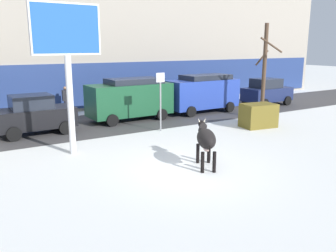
% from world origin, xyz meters
% --- Properties ---
extents(ground_plane, '(120.00, 120.00, 0.00)m').
position_xyz_m(ground_plane, '(0.00, 0.00, 0.00)').
color(ground_plane, white).
extents(road_strip, '(60.00, 5.60, 0.01)m').
position_xyz_m(road_strip, '(0.00, 8.46, 0.00)').
color(road_strip, '#423F3F').
rests_on(road_strip, ground).
extents(building_facade, '(44.00, 6.10, 13.00)m').
position_xyz_m(building_facade, '(0.00, 15.70, 6.48)').
color(building_facade, '#A39989').
rests_on(building_facade, ground).
extents(cow_black, '(1.24, 1.87, 1.54)m').
position_xyz_m(cow_black, '(0.60, 0.08, 0.99)').
color(cow_black, black).
rests_on(cow_black, ground).
extents(billboard, '(2.52, 0.28, 5.56)m').
position_xyz_m(billboard, '(-2.82, 3.93, 4.31)').
color(billboard, silver).
rests_on(billboard, ground).
extents(car_black_hatchback, '(3.53, 1.96, 1.86)m').
position_xyz_m(car_black_hatchback, '(-3.38, 7.96, 0.93)').
color(car_black_hatchback, black).
rests_on(car_black_hatchback, ground).
extents(car_darkgreen_van, '(4.63, 2.18, 2.32)m').
position_xyz_m(car_darkgreen_van, '(1.82, 8.54, 1.24)').
color(car_darkgreen_van, '#194C2D').
rests_on(car_darkgreen_van, ground).
extents(car_blue_van, '(4.63, 2.18, 2.32)m').
position_xyz_m(car_blue_van, '(6.70, 8.44, 1.24)').
color(car_blue_van, '#233D9E').
rests_on(car_blue_van, ground).
extents(car_navy_hatchback, '(3.53, 1.96, 1.86)m').
position_xyz_m(car_navy_hatchback, '(12.16, 8.21, 0.93)').
color(car_navy_hatchback, '#19234C').
rests_on(car_navy_hatchback, ground).
extents(pedestrian_near_billboard, '(0.36, 0.24, 1.73)m').
position_xyz_m(pedestrian_near_billboard, '(1.84, 11.78, 0.88)').
color(pedestrian_near_billboard, '#282833').
rests_on(pedestrian_near_billboard, ground).
extents(pedestrian_by_cars, '(0.36, 0.24, 1.73)m').
position_xyz_m(pedestrian_by_cars, '(-0.86, 11.78, 0.88)').
color(pedestrian_by_cars, '#282833').
rests_on(pedestrian_by_cars, ground).
extents(pedestrian_far_left, '(0.36, 0.24, 1.73)m').
position_xyz_m(pedestrian_far_left, '(4.27, 11.78, 0.88)').
color(pedestrian_far_left, '#282833').
rests_on(pedestrian_far_left, ground).
extents(bare_tree_right_lot, '(1.33, 1.35, 5.28)m').
position_xyz_m(bare_tree_right_lot, '(8.54, 5.13, 2.74)').
color(bare_tree_right_lot, '#4C3828').
rests_on(bare_tree_right_lot, ground).
extents(dumpster, '(1.85, 1.34, 1.20)m').
position_xyz_m(dumpster, '(6.61, 3.53, 0.60)').
color(dumpster, brown).
rests_on(dumpster, ground).
extents(street_sign, '(0.44, 0.08, 2.82)m').
position_xyz_m(street_sign, '(1.93, 5.40, 1.67)').
color(street_sign, gray).
rests_on(street_sign, ground).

